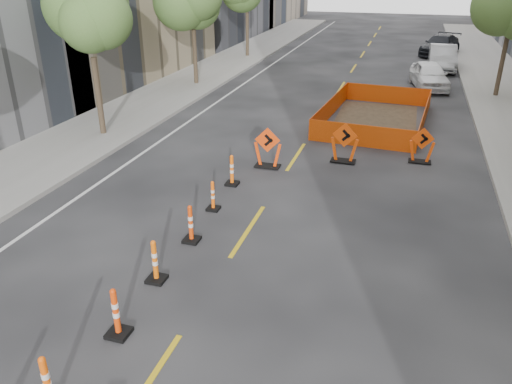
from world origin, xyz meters
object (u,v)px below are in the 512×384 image
(channelizer_2, at_px, (116,312))
(chevron_sign_left, at_px, (268,148))
(channelizer_4, at_px, (191,224))
(channelizer_5, at_px, (213,196))
(parked_car_mid, at_px, (442,58))
(chevron_sign_center, at_px, (344,143))
(chevron_sign_right, at_px, (422,145))
(parked_car_far, at_px, (440,45))
(channelizer_1, at_px, (47,383))
(parked_car_near, at_px, (429,75))
(channelizer_6, at_px, (232,170))
(channelizer_3, at_px, (155,261))

(channelizer_2, xyz_separation_m, chevron_sign_left, (0.42, 9.47, 0.20))
(channelizer_2, distance_m, channelizer_4, 3.81)
(channelizer_5, bearing_deg, parked_car_mid, 73.60)
(chevron_sign_left, bearing_deg, chevron_sign_center, 20.56)
(chevron_sign_right, distance_m, parked_car_mid, 18.59)
(channelizer_4, relative_size, parked_car_far, 0.20)
(parked_car_mid, bearing_deg, parked_car_far, 89.49)
(channelizer_1, xyz_separation_m, parked_car_near, (6.17, 26.07, 0.20))
(channelizer_2, bearing_deg, chevron_sign_left, 87.48)
(channelizer_4, relative_size, channelizer_6, 1.01)
(channelizer_5, bearing_deg, parked_car_far, 76.71)
(channelizer_6, bearing_deg, channelizer_4, -86.96)
(channelizer_4, distance_m, chevron_sign_left, 5.68)
(chevron_sign_left, distance_m, parked_car_far, 27.61)
(channelizer_1, xyz_separation_m, parked_car_mid, (7.08, 32.01, 0.26))
(channelizer_4, relative_size, channelizer_5, 1.14)
(channelizer_1, distance_m, channelizer_5, 7.62)
(channelizer_4, bearing_deg, channelizer_1, -90.26)
(channelizer_5, bearing_deg, channelizer_4, -86.18)
(channelizer_1, distance_m, channelizer_6, 9.53)
(chevron_sign_center, distance_m, parked_car_near, 13.74)
(chevron_sign_right, relative_size, parked_car_near, 0.30)
(channelizer_1, relative_size, channelizer_4, 1.03)
(channelizer_4, bearing_deg, channelizer_6, 93.04)
(channelizer_3, relative_size, parked_car_near, 0.24)
(channelizer_6, height_order, chevron_sign_right, chevron_sign_right)
(channelizer_2, height_order, parked_car_near, parked_car_near)
(channelizer_2, distance_m, parked_car_far, 36.95)
(channelizer_4, height_order, chevron_sign_right, chevron_sign_right)
(channelizer_2, height_order, chevron_sign_center, chevron_sign_center)
(channelizer_1, height_order, parked_car_far, parked_car_far)
(chevron_sign_center, distance_m, parked_car_mid, 19.74)
(parked_car_mid, bearing_deg, channelizer_2, -103.16)
(channelizer_4, xyz_separation_m, channelizer_6, (-0.20, 3.81, -0.00))
(channelizer_5, distance_m, parked_car_near, 19.49)
(channelizer_4, height_order, chevron_sign_center, chevron_sign_center)
(channelizer_6, xyz_separation_m, chevron_sign_center, (3.26, 3.16, 0.23))
(channelizer_2, relative_size, channelizer_4, 1.04)
(parked_car_near, height_order, parked_car_mid, parked_car_mid)
(channelizer_6, distance_m, chevron_sign_left, 1.99)
(parked_car_near, distance_m, parked_car_mid, 6.01)
(parked_car_near, bearing_deg, chevron_sign_left, -121.83)
(chevron_sign_left, bearing_deg, channelizer_3, -100.85)
(channelizer_1, xyz_separation_m, chevron_sign_right, (5.81, 13.46, 0.13))
(channelizer_4, bearing_deg, parked_car_mid, 74.99)
(channelizer_6, bearing_deg, chevron_sign_left, 69.04)
(channelizer_5, distance_m, chevron_sign_right, 8.31)
(channelizer_6, xyz_separation_m, parked_car_mid, (7.25, 22.48, 0.29))
(channelizer_4, xyz_separation_m, parked_car_near, (6.15, 20.35, 0.22))
(parked_car_mid, bearing_deg, chevron_sign_right, -94.06)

